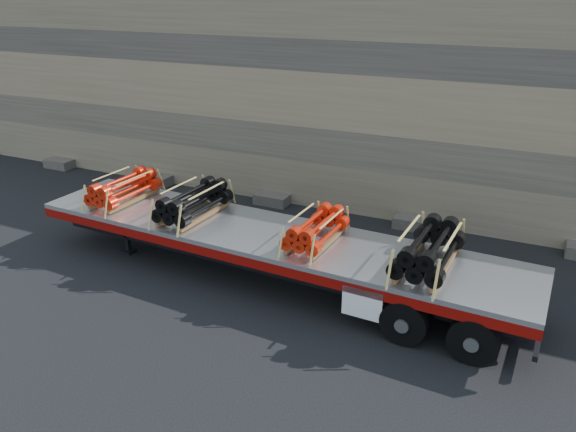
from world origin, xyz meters
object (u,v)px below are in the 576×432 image
at_px(bundle_midrear, 316,230).
at_px(trailer, 268,255).
at_px(bundle_midfront, 194,203).
at_px(bundle_rear, 429,250).
at_px(bundle_front, 124,189).

bearing_deg(bundle_midrear, trailer, -180.00).
xyz_separation_m(bundle_midfront, bundle_rear, (6.40, -0.31, 0.02)).
bearing_deg(bundle_midrear, bundle_rear, -0.00).
bearing_deg(bundle_midfront, bundle_midrear, 0.00).
bearing_deg(bundle_front, bundle_midfront, 0.00).
xyz_separation_m(trailer, bundle_midfront, (-2.29, 0.11, 1.06)).
bearing_deg(trailer, bundle_midrear, 0.00).
height_order(bundle_front, bundle_midrear, bundle_front).
distance_m(bundle_front, bundle_midfront, 2.48).
bearing_deg(trailer, bundle_rear, 0.00).
distance_m(bundle_midfront, bundle_midrear, 3.66).
relative_size(bundle_midfront, bundle_rear, 0.95).
xyz_separation_m(bundle_midfront, bundle_midrear, (3.65, -0.18, -0.05)).
distance_m(trailer, bundle_midfront, 2.52).
relative_size(bundle_front, bundle_midfront, 0.94).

